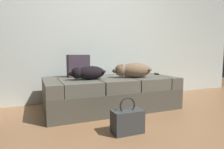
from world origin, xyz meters
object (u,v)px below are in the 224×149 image
object	(u,v)px
couch	(111,93)
throw_pillow	(78,66)
dog_tan	(133,70)
handbag	(127,121)
dog_dark	(88,73)
tv_remote	(157,74)

from	to	relation	value
couch	throw_pillow	world-z (taller)	throw_pillow
dog_tan	handbag	distance (m)	1.06
couch	dog_dark	size ratio (longest dim) A/B	3.48
handbag	couch	bearing A→B (deg)	78.34
throw_pillow	couch	bearing A→B (deg)	-32.85
dog_dark	handbag	world-z (taller)	dog_dark
dog_dark	couch	bearing A→B (deg)	14.97
dog_tan	throw_pillow	xyz separation A→B (m)	(-0.74, 0.40, 0.06)
dog_dark	dog_tan	bearing A→B (deg)	-2.19
dog_tan	dog_dark	bearing A→B (deg)	177.81
dog_dark	throw_pillow	bearing A→B (deg)	97.96
throw_pillow	dog_tan	bearing A→B (deg)	-28.59
dog_tan	tv_remote	world-z (taller)	dog_tan
tv_remote	throw_pillow	bearing A→B (deg)	-170.88
tv_remote	throw_pillow	distance (m)	1.34
tv_remote	handbag	world-z (taller)	tv_remote
dog_dark	handbag	size ratio (longest dim) A/B	1.46
couch	dog_tan	size ratio (longest dim) A/B	2.99
tv_remote	handbag	distance (m)	1.54
dog_dark	throw_pillow	distance (m)	0.39
dog_dark	dog_tan	xyz separation A→B (m)	(0.69, -0.03, 0.02)
throw_pillow	handbag	xyz separation A→B (m)	(0.23, -1.22, -0.51)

